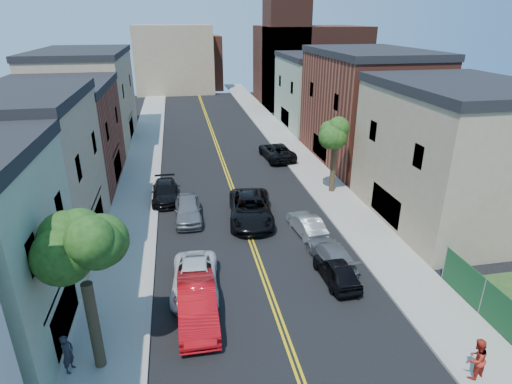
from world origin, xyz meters
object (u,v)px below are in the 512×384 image
white_pickup (195,279)px  black_car_right (337,270)px  silver_car_right (307,224)px  black_suv_lane (251,209)px  pedestrian_left (68,354)px  pedestrian_right (476,359)px  grey_car_right (331,254)px  black_car_left (165,192)px  dark_car_right_far (277,151)px  red_sedan (197,305)px  grey_car_left (188,210)px

white_pickup → black_car_right: 7.62m
silver_car_right → black_suv_lane: 4.23m
black_car_right → pedestrian_left: size_ratio=2.30×
silver_car_right → pedestrian_right: 13.29m
grey_car_right → pedestrian_left: (-13.16, -5.88, 0.36)m
black_car_left → dark_car_right_far: dark_car_right_far is taller
dark_car_right_far → grey_car_right: bearing=81.4°
black_car_left → pedestrian_right: (12.20, -20.30, 0.36)m
white_pickup → pedestrian_right: 13.16m
grey_car_right → silver_car_right: silver_car_right is taller
red_sedan → black_car_right: red_sedan is taller
pedestrian_left → black_car_right: bearing=-54.2°
black_car_left → pedestrian_left: size_ratio=2.77×
black_suv_lane → silver_car_right: bearing=-31.9°
white_pickup → silver_car_right: 9.12m
white_pickup → grey_car_left: (-0.04, 8.55, 0.08)m
black_car_left → black_car_right: size_ratio=1.20×
grey_car_left → pedestrian_left: pedestrian_left is taller
pedestrian_right → silver_car_right: bearing=-95.0°
grey_car_left → black_suv_lane: black_suv_lane is taller
dark_car_right_far → red_sedan: bearing=63.6°
white_pickup → black_suv_lane: (4.30, 7.67, 0.17)m
silver_car_right → pedestrian_left: size_ratio=2.34×
dark_car_right_far → black_suv_lane: size_ratio=0.90×
pedestrian_right → black_suv_lane: bearing=-86.0°
red_sedan → pedestrian_left: (-5.25, -2.34, 0.16)m
red_sedan → white_pickup: size_ratio=1.00×
silver_car_right → grey_car_left: bearing=-30.7°
red_sedan → silver_car_right: red_sedan is taller
silver_car_right → black_suv_lane: size_ratio=0.63×
grey_car_right → pedestrian_right: pedestrian_right is taller
white_pickup → red_sedan: bearing=-86.0°
red_sedan → white_pickup: 2.31m
dark_car_right_far → silver_car_right: bearing=79.3°
grey_car_left → pedestrian_right: size_ratio=2.56×
red_sedan → black_car_left: red_sedan is taller
grey_car_right → black_suv_lane: size_ratio=0.70×
black_suv_lane → black_car_right: bearing=-61.4°
grey_car_right → pedestrian_right: 9.53m
red_sedan → silver_car_right: 10.57m
black_car_left → pedestrian_left: 17.39m
grey_car_right → black_car_right: 1.77m
red_sedan → pedestrian_left: size_ratio=2.99×
red_sedan → pedestrian_right: pedestrian_right is taller
grey_car_right → silver_car_right: bearing=-88.5°
black_car_left → black_car_right: (9.30, -12.88, -0.02)m
grey_car_left → red_sedan: bearing=-89.2°
dark_car_right_far → black_suv_lane: (-5.00, -13.23, 0.09)m
grey_car_left → black_suv_lane: 4.42m
black_car_right → white_pickup: bearing=-6.1°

